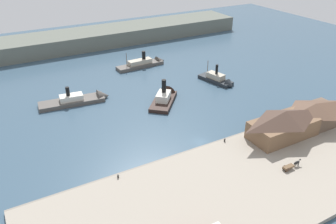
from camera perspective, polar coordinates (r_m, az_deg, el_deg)
ground_plane at (r=102.08m, az=5.51°, el=-5.03°), size 320.00×320.00×0.00m
quay_promenade at (r=88.23m, az=13.64°, el=-11.54°), size 110.00×36.00×1.20m
seawall_edge at (r=99.39m, az=6.68°, el=-5.79°), size 110.00×0.80×1.00m
ferry_shed_east_terminal at (r=105.54m, az=19.14°, el=-1.88°), size 21.33×10.53×8.63m
ferry_shed_west_terminal at (r=116.04m, az=23.62°, el=-0.27°), size 19.69×11.21×7.39m
horse_cart at (r=94.42m, az=20.34°, el=-8.51°), size 5.98×1.36×1.87m
mooring_post_west at (r=100.64m, az=9.64°, el=-4.76°), size 0.44×0.44×0.90m
mooring_post_center_east at (r=86.84m, az=-8.52°, el=-10.79°), size 0.44×0.44×0.90m
ferry_approaching_west at (r=141.69m, az=8.68°, el=5.40°), size 8.80×17.55×9.81m
ferry_near_quay at (r=159.31m, az=-3.84°, el=8.31°), size 24.70×6.79×9.62m
ferry_departing_north at (r=128.33m, az=-14.41°, el=2.13°), size 26.11×8.99×8.96m
ferry_approaching_east at (r=125.77m, az=-0.52°, el=2.66°), size 17.20×18.37×11.30m
far_headland at (r=193.26m, az=-13.27°, el=12.13°), size 180.00×24.00×8.00m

